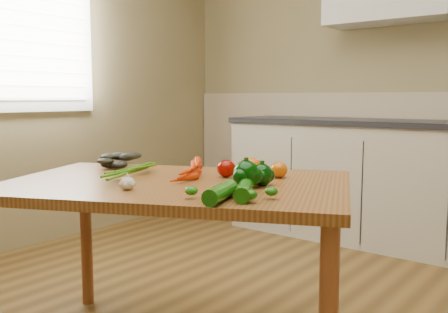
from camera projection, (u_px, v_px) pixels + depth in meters
room at (211, 48)px, 1.93m from camera, size 4.04×5.04×2.64m
counter_run at (419, 185)px, 3.47m from camera, size 2.84×0.64×1.14m
window_blinds at (31, 26)px, 3.43m from camera, size 0.08×0.98×1.18m
table at (176, 201)px, 2.01m from camera, size 1.59×1.35×0.73m
carrot_bunch at (172, 170)px, 2.07m from camera, size 0.31×0.28×0.07m
leafy_greens at (118, 158)px, 2.37m from camera, size 0.19×0.17×0.10m
garlic_bulb at (127, 183)px, 1.81m from camera, size 0.06×0.06×0.05m
pepper_a at (244, 173)px, 1.94m from camera, size 0.08×0.08×0.08m
pepper_b at (262, 175)px, 1.89m from camera, size 0.08×0.08×0.08m
pepper_c at (246, 174)px, 1.84m from camera, size 0.10×0.10×0.10m
tomato_a at (226, 169)px, 2.09m from camera, size 0.08×0.08×0.07m
tomato_b at (252, 166)px, 2.16m from camera, size 0.08×0.08×0.07m
tomato_c at (279, 170)px, 2.07m from camera, size 0.07×0.07×0.07m
zucchini_a at (244, 191)px, 1.64m from camera, size 0.14×0.18×0.05m
zucchini_b at (220, 193)px, 1.61m from camera, size 0.12×0.21×0.06m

